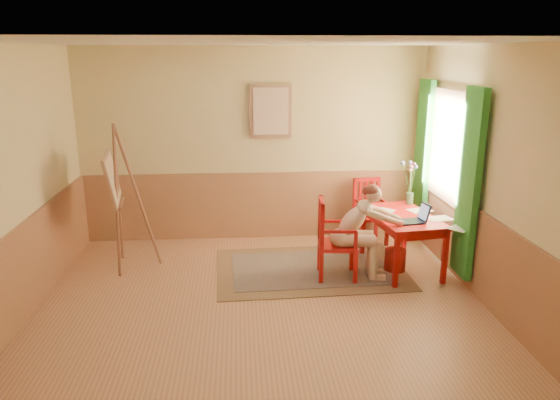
{
  "coord_description": "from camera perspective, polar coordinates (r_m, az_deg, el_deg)",
  "views": [
    {
      "loc": [
        -0.22,
        -5.28,
        2.71
      ],
      "look_at": [
        0.25,
        0.55,
        1.05
      ],
      "focal_mm": 33.53,
      "sensor_mm": 36.0,
      "label": 1
    }
  ],
  "objects": [
    {
      "name": "room",
      "position": [
        5.45,
        -2.16,
        1.91
      ],
      "size": [
        5.04,
        4.54,
        2.84
      ],
      "color": "tan",
      "rests_on": "ground"
    },
    {
      "name": "wainscot",
      "position": [
        6.47,
        -2.39,
        -4.14
      ],
      "size": [
        5.0,
        4.5,
        1.0
      ],
      "color": "tan",
      "rests_on": "room"
    },
    {
      "name": "window",
      "position": [
        7.04,
        17.55,
        3.92
      ],
      "size": [
        0.12,
        2.01,
        2.2
      ],
      "color": "white",
      "rests_on": "room"
    },
    {
      "name": "wall_portrait",
      "position": [
        7.54,
        -1.01,
        9.67
      ],
      "size": [
        0.6,
        0.05,
        0.76
      ],
      "color": "#976D52",
      "rests_on": "room"
    },
    {
      "name": "rug",
      "position": [
        6.83,
        3.32,
        -7.5
      ],
      "size": [
        2.45,
        1.68,
        0.02
      ],
      "color": "#8C7251",
      "rests_on": "room"
    },
    {
      "name": "table",
      "position": [
        6.83,
        13.21,
        -2.33
      ],
      "size": [
        0.87,
        1.28,
        0.72
      ],
      "color": "#B11412",
      "rests_on": "room"
    },
    {
      "name": "chair_left",
      "position": [
        6.44,
        5.84,
        -4.31
      ],
      "size": [
        0.5,
        0.48,
        1.0
      ],
      "color": "#B11412",
      "rests_on": "room"
    },
    {
      "name": "chair_back",
      "position": [
        7.76,
        9.73,
        -1.19
      ],
      "size": [
        0.47,
        0.49,
        0.93
      ],
      "color": "#B11412",
      "rests_on": "room"
    },
    {
      "name": "figure",
      "position": [
        6.41,
        8.6,
        -2.97
      ],
      "size": [
        0.9,
        0.42,
        1.2
      ],
      "color": "beige",
      "rests_on": "room"
    },
    {
      "name": "laptop",
      "position": [
        6.55,
        14.49,
        -1.95
      ],
      "size": [
        0.4,
        0.28,
        0.23
      ],
      "color": "#1E2338",
      "rests_on": "table"
    },
    {
      "name": "papers",
      "position": [
        6.79,
        15.53,
        -1.76
      ],
      "size": [
        1.1,
        1.08,
        0.0
      ],
      "color": "white",
      "rests_on": "table"
    },
    {
      "name": "vase",
      "position": [
        7.26,
        13.98,
        1.69
      ],
      "size": [
        0.21,
        0.32,
        0.6
      ],
      "color": "#3F724C",
      "rests_on": "table"
    },
    {
      "name": "wastebasket",
      "position": [
        6.89,
        12.44,
        -6.43
      ],
      "size": [
        0.34,
        0.34,
        0.29
      ],
      "primitive_type": "cylinder",
      "rotation": [
        0.0,
        0.0,
        0.33
      ],
      "color": "red",
      "rests_on": "room"
    },
    {
      "name": "easel",
      "position": [
        6.87,
        -17.53,
        1.65
      ],
      "size": [
        0.68,
        0.84,
        1.88
      ],
      "color": "brown",
      "rests_on": "room"
    }
  ]
}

